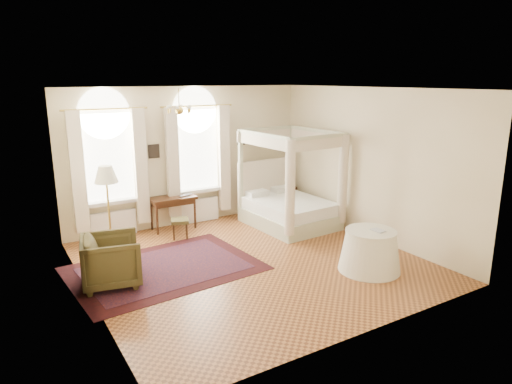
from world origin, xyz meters
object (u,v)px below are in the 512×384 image
Objects in this scene: armchair at (112,260)px; coffee_table at (119,249)px; canopy_bed at (290,205)px; nightstand at (286,198)px; writing_desk at (173,201)px; stool at (180,222)px; floor_lamp at (106,179)px; side_table at (370,251)px.

coffee_table is at bearing -13.20° from armchair.
canopy_bed is 1.43m from nightstand.
stool is at bearing -99.08° from writing_desk.
armchair is at bearing -131.30° from writing_desk.
nightstand is at bearing 58.37° from canopy_bed.
coffee_table is 1.48m from floor_lamp.
writing_desk reaches higher than nightstand.
canopy_bed is at bearing -25.64° from writing_desk.
canopy_bed is at bearing 84.55° from side_table.
side_table is at bearing -32.02° from coffee_table.
canopy_bed is 2.36× the size of armchair.
side_table is (4.24, -1.87, -0.06)m from armchair.
canopy_bed is 4.30m from floor_lamp.
stool is at bearing -37.87° from armchair.
coffee_table is (-1.62, -1.01, 0.03)m from stool.
armchair is at bearing -166.55° from canopy_bed.
canopy_bed reaches higher than stool.
side_table reaches higher than coffee_table.
armchair reaches higher than nightstand.
nightstand is at bearing 8.59° from floor_lamp.
floor_lamp is (-1.53, -0.07, 1.18)m from stool.
nightstand is 5.26m from coffee_table.
canopy_bed is 2.96m from side_table.
writing_desk is 4.72m from side_table.
coffee_table is 4.66m from side_table.
side_table is at bearing -41.44° from floor_lamp.
stool is 0.73× the size of coffee_table.
writing_desk is at bearing -29.55° from armchair.
floor_lamp is (-4.89, -0.74, 1.22)m from nightstand.
writing_desk is 0.59× the size of floor_lamp.
floor_lamp is (0.37, 1.55, 1.10)m from armchair.
stool is 0.50× the size of armchair.
floor_lamp is at bearing 173.59° from canopy_bed.
nightstand is at bearing 11.26° from stool.
armchair is (-2.01, -2.29, -0.23)m from writing_desk.
writing_desk is at bearing 24.26° from floor_lamp.
side_table is at bearing -56.17° from stool.
coffee_table is at bearing -161.35° from nightstand.
nightstand is 0.36× the size of floor_lamp.
armchair is 0.67m from coffee_table.
armchair is 1.93m from floor_lamp.
stool is 4.19m from side_table.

